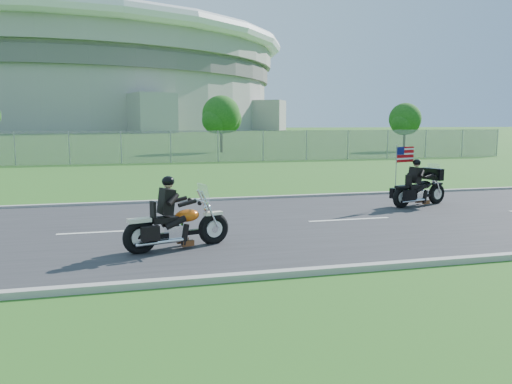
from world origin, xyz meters
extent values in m
plane|color=#295C1C|center=(0.00, 0.00, 0.00)|extent=(420.00, 420.00, 0.00)
cube|color=#28282B|center=(0.00, 0.00, 0.02)|extent=(120.00, 8.00, 0.04)
cube|color=#9E9B93|center=(0.00, 4.05, 0.05)|extent=(120.00, 0.18, 0.12)
cube|color=#9E9B93|center=(0.00, -4.05, 0.05)|extent=(120.00, 0.18, 0.12)
cube|color=gray|center=(-5.00, 20.00, 1.00)|extent=(60.00, 0.03, 2.00)
cylinder|color=#A3A099|center=(-20.00, 170.00, 10.00)|extent=(130.00, 130.00, 20.00)
cylinder|color=#605E5B|center=(-20.00, 170.00, 17.00)|extent=(132.00, 132.00, 4.00)
cylinder|color=#A3A099|center=(-20.00, 170.00, 23.00)|extent=(134.00, 134.00, 6.00)
torus|color=white|center=(-20.00, 170.00, 27.00)|extent=(140.40, 140.40, 4.40)
cylinder|color=#382316|center=(6.00, 30.00, 1.26)|extent=(0.22, 0.22, 2.52)
sphere|color=#194913|center=(6.00, 30.00, 3.15)|extent=(3.20, 3.20, 3.20)
sphere|color=#194913|center=(6.64, 30.48, 2.79)|extent=(2.40, 2.40, 2.40)
sphere|color=#194913|center=(5.44, 29.60, 2.70)|extent=(2.24, 2.24, 2.24)
cylinder|color=#382316|center=(22.00, 28.00, 1.12)|extent=(0.22, 0.22, 2.24)
sphere|color=#194913|center=(22.00, 28.00, 2.80)|extent=(2.80, 2.80, 2.80)
sphere|color=#194913|center=(22.56, 28.42, 2.48)|extent=(2.10, 2.10, 2.10)
sphere|color=#194913|center=(21.51, 27.65, 2.40)|extent=(1.96, 1.96, 1.96)
torus|color=black|center=(0.20, -1.65, 0.35)|extent=(0.70, 0.35, 0.68)
torus|color=black|center=(-1.30, -2.09, 0.35)|extent=(0.70, 0.35, 0.68)
ellipsoid|color=#D4580F|center=(-0.36, -1.81, 0.68)|extent=(0.57, 0.42, 0.26)
cube|color=black|center=(-0.82, -1.94, 0.64)|extent=(0.56, 0.40, 0.11)
cube|color=black|center=(-0.77, -1.93, 1.00)|extent=(0.31, 0.41, 0.50)
sphere|color=black|center=(-0.73, -1.92, 1.39)|extent=(0.31, 0.31, 0.25)
cube|color=silver|center=(-0.01, -1.71, 1.12)|extent=(0.15, 0.41, 0.37)
torus|color=black|center=(7.71, 1.76, 0.34)|extent=(0.67, 0.33, 0.65)
torus|color=black|center=(6.27, 1.35, 0.34)|extent=(0.67, 0.33, 0.65)
ellipsoid|color=black|center=(7.18, 1.61, 0.66)|extent=(0.55, 0.41, 0.25)
cube|color=black|center=(6.74, 1.48, 0.62)|extent=(0.54, 0.39, 0.11)
cube|color=black|center=(6.78, 1.49, 0.97)|extent=(0.30, 0.40, 0.49)
sphere|color=black|center=(6.82, 1.51, 1.35)|extent=(0.29, 0.29, 0.24)
cube|color=black|center=(7.50, 1.70, 0.97)|extent=(0.38, 0.73, 0.35)
cube|color=#B70C11|center=(6.48, 1.59, 1.58)|extent=(0.68, 0.21, 0.46)
camera|label=1|loc=(-1.40, -11.67, 2.54)|focal=35.00mm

